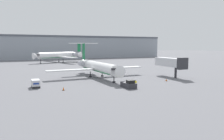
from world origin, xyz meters
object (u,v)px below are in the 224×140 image
object	(u,v)px
airplane_main	(97,66)
traffic_cone_right	(166,80)
pushback_tug	(129,85)
luggage_cart	(36,84)
airplane_parked_far_left	(59,55)
jet_bridge	(171,63)
traffic_cone_left	(63,89)
worker_near_tug	(136,83)

from	to	relation	value
airplane_main	traffic_cone_right	size ratio (longest dim) A/B	48.99
pushback_tug	luggage_cart	world-z (taller)	pushback_tug
airplane_main	airplane_parked_far_left	world-z (taller)	airplane_parked_far_left
jet_bridge	airplane_main	bearing A→B (deg)	156.83
pushback_tug	jet_bridge	world-z (taller)	jet_bridge
airplane_main	pushback_tug	world-z (taller)	airplane_main
airplane_main	traffic_cone_right	xyz separation A→B (m)	(14.46, -15.03, -2.97)
jet_bridge	traffic_cone_left	bearing A→B (deg)	-168.77
airplane_main	traffic_cone_left	distance (m)	21.16
jet_bridge	airplane_parked_far_left	bearing A→B (deg)	105.07
airplane_parked_far_left	jet_bridge	bearing A→B (deg)	-74.93
worker_near_tug	airplane_parked_far_left	xyz separation A→B (m)	(-1.11, 83.57, 3.17)
luggage_cart	airplane_parked_far_left	distance (m)	76.87
pushback_tug	traffic_cone_right	distance (m)	14.49
worker_near_tug	traffic_cone_right	bearing A→B (deg)	19.07
pushback_tug	traffic_cone_right	bearing A→B (deg)	15.91
pushback_tug	luggage_cart	size ratio (longest dim) A/B	1.32
luggage_cart	jet_bridge	world-z (taller)	jet_bridge
airplane_main	worker_near_tug	size ratio (longest dim) A/B	17.72
luggage_cart	worker_near_tug	bearing A→B (deg)	-24.00
worker_near_tug	jet_bridge	size ratio (longest dim) A/B	0.14
airplane_main	jet_bridge	xyz separation A→B (m)	(20.86, -8.93, 1.19)
airplane_main	traffic_cone_left	world-z (taller)	airplane_main
airplane_main	jet_bridge	distance (m)	22.72
pushback_tug	worker_near_tug	size ratio (longest dim) A/B	2.37
luggage_cart	traffic_cone_left	distance (m)	7.91
traffic_cone_left	jet_bridge	world-z (taller)	jet_bridge
pushback_tug	traffic_cone_right	xyz separation A→B (m)	(13.93, 3.97, -0.43)
worker_near_tug	airplane_parked_far_left	world-z (taller)	airplane_parked_far_left
traffic_cone_left	traffic_cone_right	xyz separation A→B (m)	(28.23, 0.78, -0.08)
traffic_cone_right	airplane_parked_far_left	size ratio (longest dim) A/B	0.02
airplane_main	luggage_cart	world-z (taller)	airplane_main
airplane_main	pushback_tug	bearing A→B (deg)	-88.41
traffic_cone_left	airplane_parked_far_left	xyz separation A→B (m)	(14.91, 80.12, 3.70)
traffic_cone_right	traffic_cone_left	bearing A→B (deg)	-178.42
traffic_cone_left	jet_bridge	distance (m)	35.54
airplane_main	traffic_cone_left	xyz separation A→B (m)	(-13.77, -15.80, -2.89)
pushback_tug	luggage_cart	xyz separation A→B (m)	(-19.45, 9.17, 0.20)
luggage_cart	pushback_tug	bearing A→B (deg)	-25.26
traffic_cone_right	jet_bridge	bearing A→B (deg)	43.62
pushback_tug	traffic_cone_right	size ratio (longest dim) A/B	6.56
jet_bridge	traffic_cone_right	bearing A→B (deg)	-136.38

